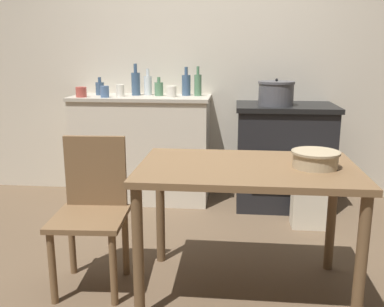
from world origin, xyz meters
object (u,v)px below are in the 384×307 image
bottle_mid_left (186,85)px  stove (283,155)px  flour_sack (309,204)px  chair (92,208)px  bottle_center (100,88)px  cup_far_right (81,92)px  bottle_center_right (148,85)px  bottle_center_left (198,84)px  cup_right (120,91)px  work_table (247,184)px  bottle_far_left (159,89)px  cup_end_right (172,92)px  mixing_bowl_large (315,158)px  cup_mid_right (105,92)px  stock_pot (276,93)px  bottle_left (136,83)px

bottle_mid_left → stove: bearing=-8.0°
flour_sack → bottle_mid_left: size_ratio=1.47×
chair → bottle_center: size_ratio=5.36×
cup_far_right → bottle_center_right: bearing=24.8°
bottle_mid_left → bottle_center_left: 0.11m
cup_right → cup_far_right: bearing=-161.6°
work_table → bottle_center: size_ratio=7.25×
bottle_center → bottle_center_left: bearing=1.3°
bottle_far_left → bottle_center_right: size_ratio=0.70×
stove → bottle_center: bearing=176.9°
work_table → bottle_center_left: (-0.41, 1.59, 0.41)m
cup_end_right → bottle_mid_left: bearing=54.5°
work_table → bottle_center_right: size_ratio=4.95×
bottle_mid_left → flour_sack: bearing=-30.6°
bottle_center_right → stove: bearing=-6.4°
bottle_center → bottle_center_right: (0.43, 0.05, 0.03)m
bottle_center_left → cup_right: 0.69m
bottle_center_right → cup_far_right: 0.59m
bottle_center_right → cup_right: bearing=-147.1°
work_table → bottle_mid_left: (-0.51, 1.61, 0.41)m
mixing_bowl_large → cup_mid_right: size_ratio=2.58×
work_table → flour_sack: 1.21m
bottle_center_right → cup_right: bottle_center_right is taller
bottle_center → cup_right: bearing=-24.2°
stock_pot → cup_far_right: 1.66m
flour_sack → mixing_bowl_large: bearing=-99.5°
flour_sack → cup_right: (-1.60, 0.48, 0.82)m
cup_right → stove: bearing=0.2°
stove → stock_pot: 0.56m
chair → cup_right: 1.57m
stove → cup_end_right: 1.13m
stove → bottle_mid_left: 1.07m
flour_sack → cup_far_right: cup_far_right is taller
bottle_mid_left → cup_mid_right: bearing=-161.0°
bottle_center_left → bottle_center_right: size_ratio=1.10×
bottle_left → cup_far_right: size_ratio=3.06×
bottle_far_left → cup_right: bottle_far_left is taller
flour_sack → bottle_far_left: 1.62m
stove → bottle_far_left: size_ratio=5.46×
work_table → cup_mid_right: cup_mid_right is taller
stock_pot → bottle_center: stock_pot is taller
mixing_bowl_large → bottle_far_left: (-1.10, 1.57, 0.23)m
bottle_far_left → bottle_left: bottle_left is taller
flour_sack → mixing_bowl_large: size_ratio=1.47×
bottle_center → cup_right: 0.24m
bottle_mid_left → mixing_bowl_large: bearing=-61.8°
mixing_bowl_large → cup_right: bearing=134.1°
stock_pot → bottle_left: bearing=171.8°
stove → chair: 1.92m
bottle_mid_left → cup_right: bearing=-167.3°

